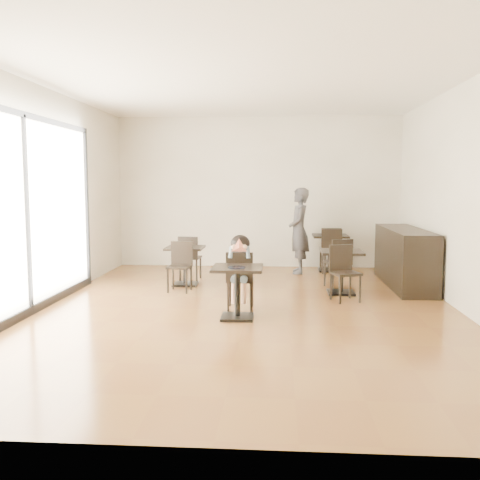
# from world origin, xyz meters

# --- Properties ---
(floor) EXTENTS (6.00, 8.00, 0.01)m
(floor) POSITION_xyz_m (0.00, 0.00, 0.00)
(floor) COLOR brown
(floor) RESTS_ON ground
(ceiling) EXTENTS (6.00, 8.00, 0.01)m
(ceiling) POSITION_xyz_m (0.00, 0.00, 3.20)
(ceiling) COLOR white
(ceiling) RESTS_ON floor
(wall_back) EXTENTS (6.00, 0.01, 3.20)m
(wall_back) POSITION_xyz_m (0.00, 4.00, 1.60)
(wall_back) COLOR silver
(wall_back) RESTS_ON floor
(wall_front) EXTENTS (6.00, 0.01, 3.20)m
(wall_front) POSITION_xyz_m (0.00, -4.00, 1.60)
(wall_front) COLOR silver
(wall_front) RESTS_ON floor
(wall_left) EXTENTS (0.01, 8.00, 3.20)m
(wall_left) POSITION_xyz_m (-3.00, 0.00, 1.60)
(wall_left) COLOR silver
(wall_left) RESTS_ON floor
(wall_right) EXTENTS (0.01, 8.00, 3.20)m
(wall_right) POSITION_xyz_m (3.00, 0.00, 1.60)
(wall_right) COLOR silver
(wall_right) RESTS_ON floor
(storefront_window) EXTENTS (0.04, 4.50, 2.60)m
(storefront_window) POSITION_xyz_m (-2.97, -0.50, 1.40)
(storefront_window) COLOR white
(storefront_window) RESTS_ON floor
(child_table) EXTENTS (0.66, 0.66, 0.70)m
(child_table) POSITION_xyz_m (-0.10, -0.49, 0.35)
(child_table) COLOR black
(child_table) RESTS_ON floor
(child_chair) EXTENTS (0.38, 0.38, 0.84)m
(child_chair) POSITION_xyz_m (-0.10, 0.06, 0.42)
(child_chair) COLOR black
(child_chair) RESTS_ON floor
(child) EXTENTS (0.38, 0.53, 1.06)m
(child) POSITION_xyz_m (-0.10, 0.06, 0.53)
(child) COLOR slate
(child) RESTS_ON child_chair
(plate) EXTENTS (0.24, 0.24, 0.01)m
(plate) POSITION_xyz_m (-0.10, -0.59, 0.71)
(plate) COLOR black
(plate) RESTS_ON child_table
(pizza_slice) EXTENTS (0.25, 0.19, 0.06)m
(pizza_slice) POSITION_xyz_m (-0.10, -0.13, 0.92)
(pizza_slice) COLOR #E6AB6E
(pizza_slice) RESTS_ON child
(adult_patron) EXTENTS (0.43, 0.63, 1.70)m
(adult_patron) POSITION_xyz_m (0.85, 3.18, 0.85)
(adult_patron) COLOR #3E3D42
(adult_patron) RESTS_ON floor
(cafe_table_mid) EXTENTS (0.86, 0.86, 0.71)m
(cafe_table_mid) POSITION_xyz_m (1.47, 1.22, 0.35)
(cafe_table_mid) COLOR black
(cafe_table_mid) RESTS_ON floor
(cafe_table_left) EXTENTS (0.70, 0.70, 0.68)m
(cafe_table_left) POSITION_xyz_m (-1.19, 1.76, 0.34)
(cafe_table_left) COLOR black
(cafe_table_left) RESTS_ON floor
(cafe_table_back) EXTENTS (0.72, 0.72, 0.74)m
(cafe_table_back) POSITION_xyz_m (1.50, 3.48, 0.37)
(cafe_table_back) COLOR black
(cafe_table_back) RESTS_ON floor
(chair_mid_a) EXTENTS (0.49, 0.49, 0.85)m
(chair_mid_a) POSITION_xyz_m (1.47, 1.77, 0.43)
(chair_mid_a) COLOR black
(chair_mid_a) RESTS_ON floor
(chair_mid_b) EXTENTS (0.49, 0.49, 0.85)m
(chair_mid_b) POSITION_xyz_m (1.47, 0.67, 0.43)
(chair_mid_b) COLOR black
(chair_mid_b) RESTS_ON floor
(chair_left_a) EXTENTS (0.40, 0.40, 0.82)m
(chair_left_a) POSITION_xyz_m (-1.19, 2.31, 0.41)
(chair_left_a) COLOR black
(chair_left_a) RESTS_ON floor
(chair_left_b) EXTENTS (0.40, 0.40, 0.82)m
(chair_left_b) POSITION_xyz_m (-1.19, 1.21, 0.41)
(chair_left_b) COLOR black
(chair_left_b) RESTS_ON floor
(chair_back_a) EXTENTS (0.41, 0.41, 0.89)m
(chair_back_a) POSITION_xyz_m (1.50, 3.50, 0.45)
(chair_back_a) COLOR black
(chair_back_a) RESTS_ON floor
(chair_back_b) EXTENTS (0.41, 0.41, 0.89)m
(chair_back_b) POSITION_xyz_m (1.50, 2.93, 0.45)
(chair_back_b) COLOR black
(chair_back_b) RESTS_ON floor
(service_counter) EXTENTS (0.60, 2.40, 1.00)m
(service_counter) POSITION_xyz_m (2.65, 2.00, 0.50)
(service_counter) COLOR black
(service_counter) RESTS_ON floor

